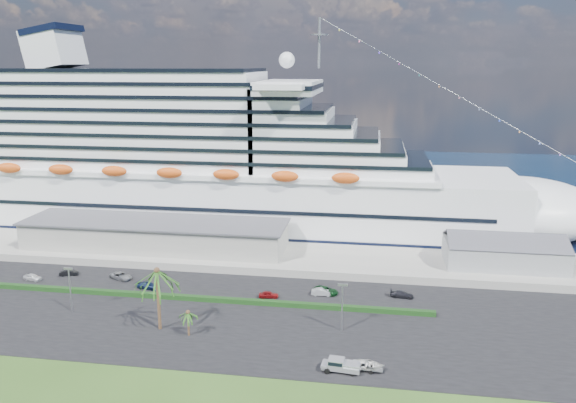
% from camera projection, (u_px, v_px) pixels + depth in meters
% --- Properties ---
extents(ground, '(420.00, 420.00, 0.00)m').
position_uv_depth(ground, '(211.00, 345.00, 88.33)').
color(ground, '#2C4A18').
rests_on(ground, ground).
extents(asphalt_lot, '(140.00, 38.00, 0.12)m').
position_uv_depth(asphalt_lot, '(229.00, 315.00, 98.87)').
color(asphalt_lot, black).
rests_on(asphalt_lot, ground).
extents(wharf, '(240.00, 20.00, 1.80)m').
position_uv_depth(wharf, '(262.00, 256.00, 126.49)').
color(wharf, gray).
rests_on(wharf, ground).
extents(water, '(420.00, 160.00, 0.02)m').
position_uv_depth(water, '(309.00, 180.00, 213.05)').
color(water, black).
rests_on(water, ground).
extents(cruise_ship, '(191.00, 38.00, 54.00)m').
position_uv_depth(cruise_ship, '(199.00, 166.00, 148.95)').
color(cruise_ship, silver).
rests_on(cruise_ship, ground).
extents(terminal_building, '(61.00, 15.00, 6.30)m').
position_uv_depth(terminal_building, '(155.00, 234.00, 129.24)').
color(terminal_building, gray).
rests_on(terminal_building, wharf).
extents(port_shed, '(24.00, 12.31, 7.37)m').
position_uv_depth(port_shed, '(504.00, 253.00, 117.89)').
color(port_shed, gray).
rests_on(port_shed, wharf).
extents(hedge, '(88.00, 1.10, 0.90)m').
position_uv_depth(hedge, '(194.00, 298.00, 104.74)').
color(hedge, black).
rests_on(hedge, asphalt_lot).
extents(lamp_post_left, '(1.60, 0.35, 8.27)m').
position_uv_depth(lamp_post_left, '(70.00, 284.00, 98.90)').
color(lamp_post_left, gray).
rests_on(lamp_post_left, asphalt_lot).
extents(lamp_post_right, '(1.60, 0.35, 8.27)m').
position_uv_depth(lamp_post_right, '(342.00, 301.00, 91.74)').
color(lamp_post_right, gray).
rests_on(lamp_post_right, asphalt_lot).
extents(palm_tall, '(8.82, 8.82, 11.13)m').
position_uv_depth(palm_tall, '(157.00, 278.00, 91.46)').
color(palm_tall, '#47301E').
rests_on(palm_tall, ground).
extents(palm_short, '(3.53, 3.53, 4.56)m').
position_uv_depth(palm_short, '(188.00, 315.00, 90.52)').
color(palm_short, '#47301E').
rests_on(palm_short, ground).
extents(parked_car_0, '(4.10, 2.21, 1.32)m').
position_uv_depth(parked_car_0, '(33.00, 277.00, 114.40)').
color(parked_car_0, silver).
rests_on(parked_car_0, asphalt_lot).
extents(parked_car_1, '(3.93, 2.44, 1.22)m').
position_uv_depth(parked_car_1, '(69.00, 273.00, 117.01)').
color(parked_car_1, black).
rests_on(parked_car_1, asphalt_lot).
extents(parked_car_2, '(5.48, 4.08, 1.38)m').
position_uv_depth(parked_car_2, '(121.00, 276.00, 114.98)').
color(parked_car_2, gray).
rests_on(parked_car_2, asphalt_lot).
extents(parked_car_3, '(4.77, 2.47, 1.32)m').
position_uv_depth(parked_car_3, '(148.00, 286.00, 110.10)').
color(parked_car_3, '#121E3F').
rests_on(parked_car_3, asphalt_lot).
extents(parked_car_4, '(3.88, 2.01, 1.26)m').
position_uv_depth(parked_car_4, '(269.00, 295.00, 105.84)').
color(parked_car_4, maroon).
rests_on(parked_car_4, asphalt_lot).
extents(parked_car_5, '(4.16, 1.59, 1.35)m').
position_uv_depth(parked_car_5, '(322.00, 292.00, 106.92)').
color(parked_car_5, '#AAAEB1').
rests_on(parked_car_5, asphalt_lot).
extents(parked_car_6, '(5.37, 3.84, 1.36)m').
position_uv_depth(parked_car_6, '(326.00, 290.00, 107.67)').
color(parked_car_6, '#0E3A18').
rests_on(parked_car_6, asphalt_lot).
extents(parked_car_7, '(4.54, 2.17, 1.28)m').
position_uv_depth(parked_car_7, '(402.00, 294.00, 106.06)').
color(parked_car_7, '#232329').
rests_on(parked_car_7, asphalt_lot).
extents(pickup_truck, '(5.69, 2.53, 1.95)m').
position_uv_depth(pickup_truck, '(340.00, 365.00, 80.37)').
color(pickup_truck, black).
rests_on(pickup_truck, asphalt_lot).
extents(boat_trailer, '(5.32, 3.64, 1.50)m').
position_uv_depth(boat_trailer, '(368.00, 365.00, 80.50)').
color(boat_trailer, gray).
rests_on(boat_trailer, asphalt_lot).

